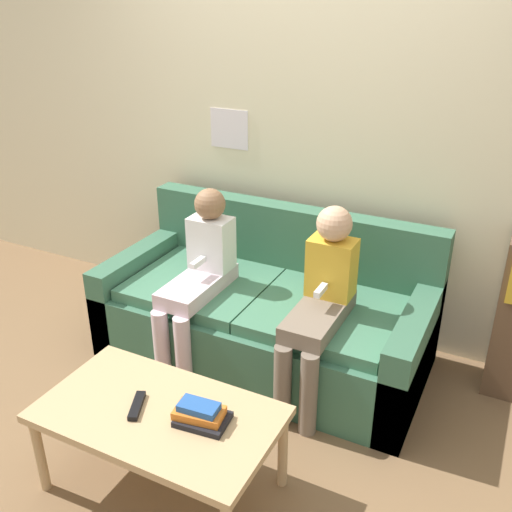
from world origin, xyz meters
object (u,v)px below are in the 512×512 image
(person_right, at_px, (321,299))
(couch, at_px, (267,315))
(person_left, at_px, (199,272))
(tv_remote, at_px, (137,406))
(coffee_table, at_px, (159,419))

(person_right, bearing_deg, couch, 152.48)
(couch, relative_size, person_right, 1.78)
(person_left, distance_m, tv_remote, 0.98)
(couch, height_order, coffee_table, couch)
(person_left, height_order, person_right, person_right)
(person_right, bearing_deg, tv_remote, -116.10)
(coffee_table, xyz_separation_m, person_right, (0.37, 0.91, 0.21))
(couch, bearing_deg, coffee_table, -88.11)
(person_left, xyz_separation_m, person_right, (0.73, 0.00, 0.01))
(couch, relative_size, tv_remote, 10.91)
(tv_remote, bearing_deg, coffee_table, -10.19)
(couch, xyz_separation_m, tv_remote, (-0.05, -1.15, 0.16))
(person_left, distance_m, person_right, 0.73)
(couch, xyz_separation_m, coffee_table, (0.04, -1.13, 0.10))
(coffee_table, bearing_deg, person_right, 68.04)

